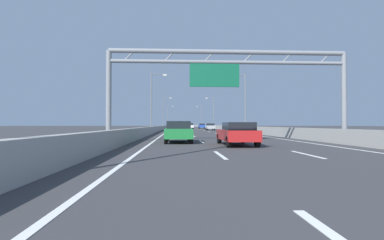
% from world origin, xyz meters
% --- Properties ---
extents(ground_plane, '(260.00, 260.00, 0.00)m').
position_xyz_m(ground_plane, '(0.00, 100.00, 0.00)').
color(ground_plane, '#38383A').
extents(lane_dash_left_1, '(0.16, 3.00, 0.01)m').
position_xyz_m(lane_dash_left_1, '(-1.80, 12.50, 0.01)').
color(lane_dash_left_1, white).
rests_on(lane_dash_left_1, ground_plane).
extents(lane_dash_left_2, '(0.16, 3.00, 0.01)m').
position_xyz_m(lane_dash_left_2, '(-1.80, 21.50, 0.01)').
color(lane_dash_left_2, white).
rests_on(lane_dash_left_2, ground_plane).
extents(lane_dash_left_3, '(0.16, 3.00, 0.01)m').
position_xyz_m(lane_dash_left_3, '(-1.80, 30.50, 0.01)').
color(lane_dash_left_3, white).
rests_on(lane_dash_left_3, ground_plane).
extents(lane_dash_left_4, '(0.16, 3.00, 0.01)m').
position_xyz_m(lane_dash_left_4, '(-1.80, 39.50, 0.01)').
color(lane_dash_left_4, white).
rests_on(lane_dash_left_4, ground_plane).
extents(lane_dash_left_5, '(0.16, 3.00, 0.01)m').
position_xyz_m(lane_dash_left_5, '(-1.80, 48.50, 0.01)').
color(lane_dash_left_5, white).
rests_on(lane_dash_left_5, ground_plane).
extents(lane_dash_left_6, '(0.16, 3.00, 0.01)m').
position_xyz_m(lane_dash_left_6, '(-1.80, 57.50, 0.01)').
color(lane_dash_left_6, white).
rests_on(lane_dash_left_6, ground_plane).
extents(lane_dash_left_7, '(0.16, 3.00, 0.01)m').
position_xyz_m(lane_dash_left_7, '(-1.80, 66.50, 0.01)').
color(lane_dash_left_7, white).
rests_on(lane_dash_left_7, ground_plane).
extents(lane_dash_left_8, '(0.16, 3.00, 0.01)m').
position_xyz_m(lane_dash_left_8, '(-1.80, 75.50, 0.01)').
color(lane_dash_left_8, white).
rests_on(lane_dash_left_8, ground_plane).
extents(lane_dash_left_9, '(0.16, 3.00, 0.01)m').
position_xyz_m(lane_dash_left_9, '(-1.80, 84.50, 0.01)').
color(lane_dash_left_9, white).
rests_on(lane_dash_left_9, ground_plane).
extents(lane_dash_left_10, '(0.16, 3.00, 0.01)m').
position_xyz_m(lane_dash_left_10, '(-1.80, 93.50, 0.01)').
color(lane_dash_left_10, white).
rests_on(lane_dash_left_10, ground_plane).
extents(lane_dash_left_11, '(0.16, 3.00, 0.01)m').
position_xyz_m(lane_dash_left_11, '(-1.80, 102.50, 0.01)').
color(lane_dash_left_11, white).
rests_on(lane_dash_left_11, ground_plane).
extents(lane_dash_left_12, '(0.16, 3.00, 0.01)m').
position_xyz_m(lane_dash_left_12, '(-1.80, 111.50, 0.01)').
color(lane_dash_left_12, white).
rests_on(lane_dash_left_12, ground_plane).
extents(lane_dash_left_13, '(0.16, 3.00, 0.01)m').
position_xyz_m(lane_dash_left_13, '(-1.80, 120.50, 0.01)').
color(lane_dash_left_13, white).
rests_on(lane_dash_left_13, ground_plane).
extents(lane_dash_left_14, '(0.16, 3.00, 0.01)m').
position_xyz_m(lane_dash_left_14, '(-1.80, 129.50, 0.01)').
color(lane_dash_left_14, white).
rests_on(lane_dash_left_14, ground_plane).
extents(lane_dash_left_15, '(0.16, 3.00, 0.01)m').
position_xyz_m(lane_dash_left_15, '(-1.80, 138.50, 0.01)').
color(lane_dash_left_15, white).
rests_on(lane_dash_left_15, ground_plane).
extents(lane_dash_left_16, '(0.16, 3.00, 0.01)m').
position_xyz_m(lane_dash_left_16, '(-1.80, 147.50, 0.01)').
color(lane_dash_left_16, white).
rests_on(lane_dash_left_16, ground_plane).
extents(lane_dash_left_17, '(0.16, 3.00, 0.01)m').
position_xyz_m(lane_dash_left_17, '(-1.80, 156.50, 0.01)').
color(lane_dash_left_17, white).
rests_on(lane_dash_left_17, ground_plane).
extents(lane_dash_right_1, '(0.16, 3.00, 0.01)m').
position_xyz_m(lane_dash_right_1, '(1.80, 12.50, 0.01)').
color(lane_dash_right_1, white).
rests_on(lane_dash_right_1, ground_plane).
extents(lane_dash_right_2, '(0.16, 3.00, 0.01)m').
position_xyz_m(lane_dash_right_2, '(1.80, 21.50, 0.01)').
color(lane_dash_right_2, white).
rests_on(lane_dash_right_2, ground_plane).
extents(lane_dash_right_3, '(0.16, 3.00, 0.01)m').
position_xyz_m(lane_dash_right_3, '(1.80, 30.50, 0.01)').
color(lane_dash_right_3, white).
rests_on(lane_dash_right_3, ground_plane).
extents(lane_dash_right_4, '(0.16, 3.00, 0.01)m').
position_xyz_m(lane_dash_right_4, '(1.80, 39.50, 0.01)').
color(lane_dash_right_4, white).
rests_on(lane_dash_right_4, ground_plane).
extents(lane_dash_right_5, '(0.16, 3.00, 0.01)m').
position_xyz_m(lane_dash_right_5, '(1.80, 48.50, 0.01)').
color(lane_dash_right_5, white).
rests_on(lane_dash_right_5, ground_plane).
extents(lane_dash_right_6, '(0.16, 3.00, 0.01)m').
position_xyz_m(lane_dash_right_6, '(1.80, 57.50, 0.01)').
color(lane_dash_right_6, white).
rests_on(lane_dash_right_6, ground_plane).
extents(lane_dash_right_7, '(0.16, 3.00, 0.01)m').
position_xyz_m(lane_dash_right_7, '(1.80, 66.50, 0.01)').
color(lane_dash_right_7, white).
rests_on(lane_dash_right_7, ground_plane).
extents(lane_dash_right_8, '(0.16, 3.00, 0.01)m').
position_xyz_m(lane_dash_right_8, '(1.80, 75.50, 0.01)').
color(lane_dash_right_8, white).
rests_on(lane_dash_right_8, ground_plane).
extents(lane_dash_right_9, '(0.16, 3.00, 0.01)m').
position_xyz_m(lane_dash_right_9, '(1.80, 84.50, 0.01)').
color(lane_dash_right_9, white).
rests_on(lane_dash_right_9, ground_plane).
extents(lane_dash_right_10, '(0.16, 3.00, 0.01)m').
position_xyz_m(lane_dash_right_10, '(1.80, 93.50, 0.01)').
color(lane_dash_right_10, white).
rests_on(lane_dash_right_10, ground_plane).
extents(lane_dash_right_11, '(0.16, 3.00, 0.01)m').
position_xyz_m(lane_dash_right_11, '(1.80, 102.50, 0.01)').
color(lane_dash_right_11, white).
rests_on(lane_dash_right_11, ground_plane).
extents(lane_dash_right_12, '(0.16, 3.00, 0.01)m').
position_xyz_m(lane_dash_right_12, '(1.80, 111.50, 0.01)').
color(lane_dash_right_12, white).
rests_on(lane_dash_right_12, ground_plane).
extents(lane_dash_right_13, '(0.16, 3.00, 0.01)m').
position_xyz_m(lane_dash_right_13, '(1.80, 120.50, 0.01)').
color(lane_dash_right_13, white).
rests_on(lane_dash_right_13, ground_plane).
extents(lane_dash_right_14, '(0.16, 3.00, 0.01)m').
position_xyz_m(lane_dash_right_14, '(1.80, 129.50, 0.01)').
color(lane_dash_right_14, white).
rests_on(lane_dash_right_14, ground_plane).
extents(lane_dash_right_15, '(0.16, 3.00, 0.01)m').
position_xyz_m(lane_dash_right_15, '(1.80, 138.50, 0.01)').
color(lane_dash_right_15, white).
rests_on(lane_dash_right_15, ground_plane).
extents(lane_dash_right_16, '(0.16, 3.00, 0.01)m').
position_xyz_m(lane_dash_right_16, '(1.80, 147.50, 0.01)').
color(lane_dash_right_16, white).
rests_on(lane_dash_right_16, ground_plane).
extents(lane_dash_right_17, '(0.16, 3.00, 0.01)m').
position_xyz_m(lane_dash_right_17, '(1.80, 156.50, 0.01)').
color(lane_dash_right_17, white).
rests_on(lane_dash_right_17, ground_plane).
extents(edge_line_left, '(0.16, 176.00, 0.01)m').
position_xyz_m(edge_line_left, '(-5.25, 88.00, 0.01)').
color(edge_line_left, white).
rests_on(edge_line_left, ground_plane).
extents(edge_line_right, '(0.16, 176.00, 0.01)m').
position_xyz_m(edge_line_right, '(5.25, 88.00, 0.01)').
color(edge_line_right, white).
rests_on(edge_line_right, ground_plane).
extents(barrier_left, '(0.45, 220.00, 0.95)m').
position_xyz_m(barrier_left, '(-6.90, 110.00, 0.47)').
color(barrier_left, '#9E9E99').
rests_on(barrier_left, ground_plane).
extents(barrier_right, '(0.45, 220.00, 0.95)m').
position_xyz_m(barrier_right, '(6.90, 110.00, 0.47)').
color(barrier_right, '#9E9E99').
rests_on(barrier_right, ground_plane).
extents(sign_gantry, '(16.58, 0.36, 6.36)m').
position_xyz_m(sign_gantry, '(-0.13, 20.35, 4.85)').
color(sign_gantry, gray).
rests_on(sign_gantry, ground_plane).
extents(streetlamp_left_mid, '(2.58, 0.28, 9.50)m').
position_xyz_m(streetlamp_left_mid, '(-7.47, 47.61, 5.40)').
color(streetlamp_left_mid, slate).
rests_on(streetlamp_left_mid, ground_plane).
extents(streetlamp_right_mid, '(2.58, 0.28, 9.50)m').
position_xyz_m(streetlamp_right_mid, '(7.47, 47.61, 5.40)').
color(streetlamp_right_mid, slate).
rests_on(streetlamp_right_mid, ground_plane).
extents(streetlamp_left_far, '(2.58, 0.28, 9.50)m').
position_xyz_m(streetlamp_left_far, '(-7.47, 88.58, 5.40)').
color(streetlamp_left_far, slate).
rests_on(streetlamp_left_far, ground_plane).
extents(streetlamp_right_far, '(2.58, 0.28, 9.50)m').
position_xyz_m(streetlamp_right_far, '(7.47, 88.58, 5.40)').
color(streetlamp_right_far, slate).
rests_on(streetlamp_right_far, ground_plane).
extents(streetlamp_left_distant, '(2.58, 0.28, 9.50)m').
position_xyz_m(streetlamp_left_distant, '(-7.47, 129.55, 5.40)').
color(streetlamp_left_distant, slate).
rests_on(streetlamp_left_distant, ground_plane).
extents(streetlamp_right_distant, '(2.58, 0.28, 9.50)m').
position_xyz_m(streetlamp_right_distant, '(7.47, 129.55, 5.40)').
color(streetlamp_right_distant, slate).
rests_on(streetlamp_right_distant, ground_plane).
extents(white_car, '(1.70, 4.23, 1.55)m').
position_xyz_m(white_car, '(0.17, 80.35, 0.79)').
color(white_car, silver).
rests_on(white_car, ground_plane).
extents(blue_car, '(1.74, 4.55, 1.46)m').
position_xyz_m(blue_car, '(3.70, 84.28, 0.76)').
color(blue_car, '#2347AD').
rests_on(blue_car, ground_plane).
extents(green_car, '(1.82, 4.44, 1.46)m').
position_xyz_m(green_car, '(-3.44, 20.81, 0.74)').
color(green_car, '#1E7A38').
rests_on(green_car, ground_plane).
extents(red_car, '(1.77, 4.49, 1.36)m').
position_xyz_m(red_car, '(-0.01, 17.73, 0.72)').
color(red_car, red).
rests_on(red_car, ground_plane).
extents(silver_car, '(1.70, 4.41, 1.43)m').
position_xyz_m(silver_car, '(3.48, 61.41, 0.74)').
color(silver_car, '#A8ADB2').
rests_on(silver_car, ground_plane).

